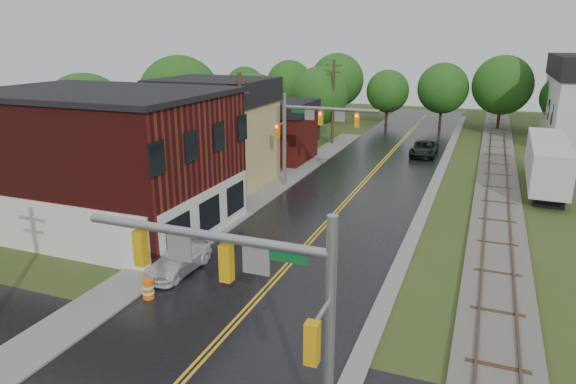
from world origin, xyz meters
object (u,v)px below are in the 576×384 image
Objects in this scene: traffic_signal_far at (311,125)px; utility_pole_b at (241,137)px; tree_left_a at (87,120)px; pickup_white at (178,260)px; utility_pole_c at (333,101)px; semi_trailer at (547,161)px; suv_dark at (424,149)px; brick_building at (105,160)px; traffic_signal_near at (253,286)px; tree_left_b at (181,99)px; construction_barrel at (148,289)px; tree_left_e at (320,97)px; tree_left_c at (257,104)px.

utility_pole_b is at bearing -123.68° from traffic_signal_far.
utility_pole_b is at bearing 0.45° from tree_left_a.
utility_pole_b reaches higher than pickup_white.
utility_pole_c is 0.75× the size of semi_trailer.
tree_left_a is 30.81m from suv_dark.
tree_left_a is at bearing 136.87° from brick_building.
tree_left_a is at bearing 139.53° from traffic_signal_near.
tree_left_b reaches higher than tree_left_a.
traffic_signal_near is 25.94m from traffic_signal_far.
suv_dark is at bearing 59.60° from brick_building.
semi_trailer is at bearing -28.01° from utility_pole_c.
construction_barrel is at bearing -82.77° from pickup_white.
traffic_signal_near is 45.59m from tree_left_e.
traffic_signal_far is 17.16m from tree_left_a.
semi_trailer is (27.13, -6.58, -2.25)m from tree_left_c.
utility_pole_b is at bearing -41.86° from tree_left_b.
brick_building is at bearing -43.13° from tree_left_a.
construction_barrel is (-17.83, -25.39, -1.81)m from semi_trailer.
pickup_white is 0.35× the size of semi_trailer.
construction_barrel is at bearing -125.08° from semi_trailer.
tree_left_b is at bearing -122.74° from tree_left_e.
traffic_signal_near reaches higher than pickup_white.
tree_left_c is (-10.38, 12.90, -0.46)m from traffic_signal_far.
utility_pole_c is at bearing 47.61° from tree_left_b.
semi_trailer is at bearing 53.44° from pickup_white.
tree_left_a is 1.06× the size of tree_left_e.
brick_building is at bearing -144.59° from semi_trailer.
traffic_signal_far reaches higher than construction_barrel.
traffic_signal_far is 1.43× the size of suv_dark.
traffic_signal_near is 22.49m from utility_pole_b.
traffic_signal_near and traffic_signal_far have the same top height.
tree_left_c is at bearing 63.44° from tree_left_b.
tree_left_e is 1.91× the size of pickup_white.
utility_pole_c is (5.68, 29.00, 0.57)m from brick_building.
traffic_signal_near is at bearing -39.17° from brick_building.
tree_left_e reaches higher than pickup_white.
tree_left_b reaches higher than semi_trailer.
pickup_white is at bearing -86.56° from utility_pole_c.
utility_pole_b is 14.87m from tree_left_b.
tree_left_e is 9.03× the size of construction_barrel.
construction_barrel is at bearing -83.54° from tree_left_e.
brick_building is 20.60m from traffic_signal_near.
traffic_signal_near is at bearing -89.56° from suv_dark.
utility_pole_c is at bearing 59.45° from tree_left_a.
traffic_signal_near is at bearing -65.44° from tree_left_c.
traffic_signal_near is 0.82× the size of utility_pole_c.
tree_left_b reaches higher than tree_left_e.
utility_pole_c is at bearing 30.20° from tree_left_c.
tree_left_a is (-13.05, -22.10, 0.39)m from utility_pole_c.
traffic_signal_near is 0.96× the size of tree_left_c.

